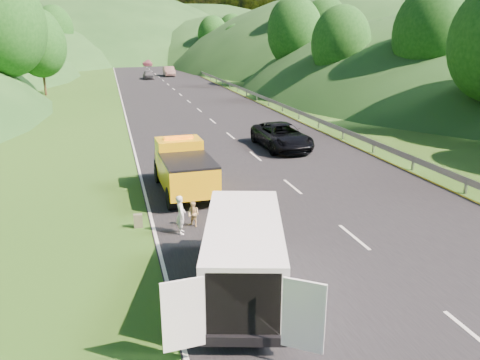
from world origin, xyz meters
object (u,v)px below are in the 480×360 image
object	(u,v)px
white_van	(244,252)
woman	(182,234)
worker	(266,291)
tow_truck	(184,168)
child	(194,227)
suitcase	(138,221)
spare_tire	(278,332)
passing_suv	(281,148)

from	to	relation	value
white_van	woman	distance (m)	4.84
white_van	worker	xyz separation A→B (m)	(0.63, -0.07, -1.27)
tow_truck	woman	size ratio (longest dim) A/B	3.93
woman	child	world-z (taller)	woman
woman	suitcase	xyz separation A→B (m)	(-1.49, 1.01, 0.27)
woman	spare_tire	size ratio (longest dim) A/B	2.38
woman	suitcase	distance (m)	1.82
suitcase	passing_suv	size ratio (longest dim) A/B	0.09
woman	worker	world-z (taller)	worker
tow_truck	suitcase	distance (m)	4.36
white_van	child	size ratio (longest dim) A/B	6.81
woman	spare_tire	distance (m)	6.68
white_van	spare_tire	distance (m)	2.38
child	spare_tire	xyz separation A→B (m)	(0.87, -7.03, 0.00)
tow_truck	passing_suv	world-z (taller)	tow_truck
child	spare_tire	distance (m)	7.08
white_van	suitcase	world-z (taller)	white_van
tow_truck	passing_suv	xyz separation A→B (m)	(7.31, 6.89, -1.19)
woman	passing_suv	bearing A→B (deg)	-29.70
child	worker	xyz separation A→B (m)	(1.18, -5.11, 0.00)
woman	suitcase	world-z (taller)	woman
worker	spare_tire	world-z (taller)	worker
worker	passing_suv	xyz separation A→B (m)	(6.42, 16.10, 0.00)
child	passing_suv	world-z (taller)	passing_suv
worker	suitcase	xyz separation A→B (m)	(-3.21, 5.63, 0.27)
woman	tow_truck	bearing A→B (deg)	-4.65
tow_truck	worker	size ratio (longest dim) A/B	3.66
white_van	spare_tire	bearing A→B (deg)	-64.74
suitcase	child	bearing A→B (deg)	-14.38
spare_tire	tow_truck	bearing A→B (deg)	92.95
suitcase	spare_tire	world-z (taller)	suitcase
tow_truck	white_van	world-z (taller)	tow_truck
white_van	child	bearing A→B (deg)	112.38
spare_tire	white_van	bearing A→B (deg)	99.08
white_van	child	world-z (taller)	white_van
tow_truck	passing_suv	bearing A→B (deg)	41.63
woman	worker	distance (m)	4.92
tow_truck	child	distance (m)	4.28
child	worker	distance (m)	5.24
suitcase	passing_suv	distance (m)	14.23
worker	passing_suv	bearing A→B (deg)	49.71
child	passing_suv	size ratio (longest dim) A/B	0.18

